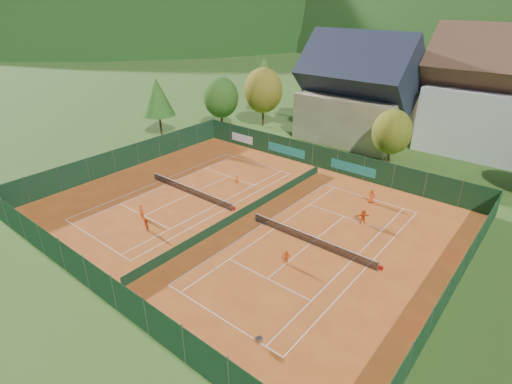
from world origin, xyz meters
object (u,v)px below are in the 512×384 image
object	(u,v)px
player_left_near	(141,212)
player_right_far_a	(371,196)
chalet	(357,96)
player_right_near	(286,257)
ball_hopper	(259,340)
player_left_mid	(146,225)
player_left_far	(237,180)
player_right_far_b	(363,217)
hotel_block_a	(508,102)

from	to	relation	value
player_left_near	player_right_far_a	size ratio (longest dim) A/B	0.99
chalet	player_right_near	world-z (taller)	chalet
ball_hopper	player_left_mid	distance (m)	17.56
player_left_far	player_left_mid	bearing A→B (deg)	92.22
chalet	player_right_far_b	world-z (taller)	chalet
chalet	player_right_far_a	distance (m)	23.08
hotel_block_a	player_right_near	bearing A→B (deg)	-101.29
chalet	player_right_near	size ratio (longest dim) A/B	11.84
player_left_mid	player_left_far	distance (m)	13.38
player_left_mid	player_left_near	bearing A→B (deg)	177.20
player_left_far	player_right_far_b	xyz separation A→B (m)	(15.59, 1.03, 0.17)
player_left_mid	player_right_near	xyz separation A→B (m)	(13.37, 4.18, -0.03)
ball_hopper	player_left_mid	world-z (taller)	player_left_mid
player_left_near	ball_hopper	bearing A→B (deg)	-12.95
chalet	ball_hopper	bearing A→B (deg)	-70.70
ball_hopper	player_left_near	bearing A→B (deg)	164.70
hotel_block_a	player_left_mid	world-z (taller)	hotel_block_a
player_left_near	player_right_far_b	xyz separation A→B (m)	(17.73, 13.15, -0.00)
player_left_near	player_right_near	world-z (taller)	player_left_near
player_left_far	player_right_near	size ratio (longest dim) A/B	0.87
ball_hopper	player_left_mid	size ratio (longest dim) A/B	0.56
ball_hopper	player_left_far	xyz separation A→B (m)	(-17.30, 17.44, 0.04)
player_right_far_a	player_left_mid	bearing A→B (deg)	31.76
hotel_block_a	player_left_mid	size ratio (longest dim) A/B	15.09
player_right_far_a	player_left_far	bearing A→B (deg)	-0.04
ball_hopper	player_right_far_a	xyz separation A→B (m)	(-2.98, 23.15, 0.22)
player_left_mid	player_left_far	bearing A→B (deg)	116.25
chalet	ball_hopper	xyz separation A→B (m)	(14.75, -42.12, -6.07)
player_left_mid	player_right_far_a	world-z (taller)	player_right_far_a
hotel_block_a	player_left_near	distance (m)	49.37
player_left_near	player_right_far_a	distance (m)	24.27
ball_hopper	player_left_far	size ratio (longest dim) A/B	0.67
hotel_block_a	player_right_near	size ratio (longest dim) A/B	15.79
player_left_far	player_right_far_a	xyz separation A→B (m)	(14.33, 5.71, 0.18)
player_right_far_a	player_right_near	bearing A→B (deg)	65.38
ball_hopper	player_right_near	world-z (taller)	player_right_near
player_right_near	hotel_block_a	bearing A→B (deg)	63.44
player_right_far_a	player_right_far_b	bearing A→B (deg)	83.27
hotel_block_a	player_left_near	world-z (taller)	hotel_block_a
player_right_far_a	player_right_far_b	size ratio (longest dim) A/B	1.01
ball_hopper	player_right_far_b	size ratio (longest dim) A/B	0.52
chalet	player_left_near	distance (m)	37.56
player_left_near	hotel_block_a	bearing A→B (deg)	63.38
player_left_mid	player_left_far	size ratio (longest dim) A/B	1.20
player_left_mid	player_right_near	size ratio (longest dim) A/B	1.05
player_left_far	ball_hopper	bearing A→B (deg)	136.06
ball_hopper	player_left_far	world-z (taller)	player_left_far
ball_hopper	player_right_far_a	bearing A→B (deg)	97.33
player_right_far_b	chalet	bearing A→B (deg)	-104.20
player_left_mid	player_right_far_b	size ratio (longest dim) A/B	0.93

